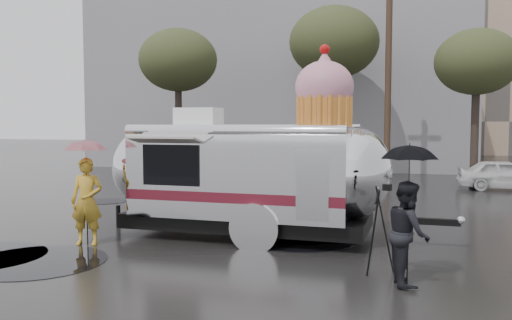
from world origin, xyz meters
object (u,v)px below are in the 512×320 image
(airstream_trailer, at_px, (252,169))
(person_left, at_px, (87,201))
(person_right, at_px, (408,233))
(tripod, at_px, (387,221))

(airstream_trailer, distance_m, person_left, 3.74)
(person_right, height_order, tripod, person_right)
(person_right, bearing_deg, person_left, 68.46)
(person_left, relative_size, tripod, 1.17)
(airstream_trailer, bearing_deg, person_left, -148.78)
(person_right, relative_size, tripod, 1.06)
(airstream_trailer, height_order, person_right, airstream_trailer)
(airstream_trailer, relative_size, person_right, 4.84)
(person_right, xyz_separation_m, tripod, (-0.34, 0.36, 0.12))
(airstream_trailer, xyz_separation_m, tripod, (3.08, -2.67, -0.59))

